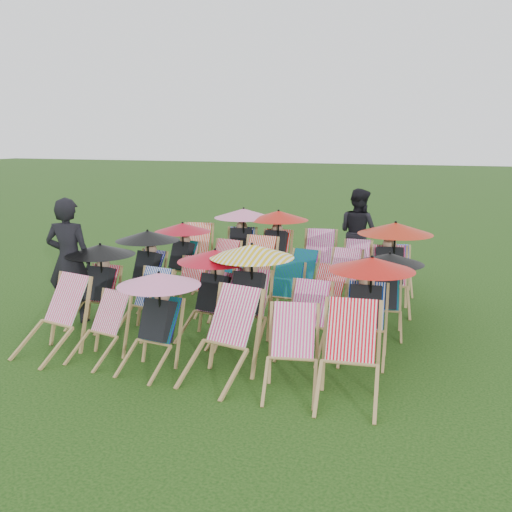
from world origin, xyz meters
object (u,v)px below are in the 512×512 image
(deckchair_29, at_px, (397,270))
(person_left, at_px, (69,260))
(person_rear, at_px, (358,233))
(deckchair_0, at_px, (51,318))
(deckchair_5, at_px, (349,356))

(deckchair_29, relative_size, person_left, 0.44)
(person_left, bearing_deg, person_rear, -141.54)
(deckchair_0, distance_m, deckchair_29, 5.98)
(deckchair_29, bearing_deg, person_rear, 120.51)
(deckchair_0, height_order, person_left, person_left)
(deckchair_0, relative_size, deckchair_5, 1.00)
(deckchair_0, distance_m, person_left, 1.44)
(deckchair_29, height_order, person_rear, person_rear)
(deckchair_0, xyz_separation_m, deckchair_29, (3.87, 4.57, -0.08))
(person_rear, bearing_deg, deckchair_0, 93.09)
(deckchair_29, bearing_deg, deckchair_5, -101.45)
(deckchair_0, height_order, deckchair_29, deckchair_0)
(deckchair_29, bearing_deg, person_left, -154.64)
(person_left, xyz_separation_m, person_rear, (3.59, 4.36, -0.07))
(deckchair_5, distance_m, person_rear, 5.70)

